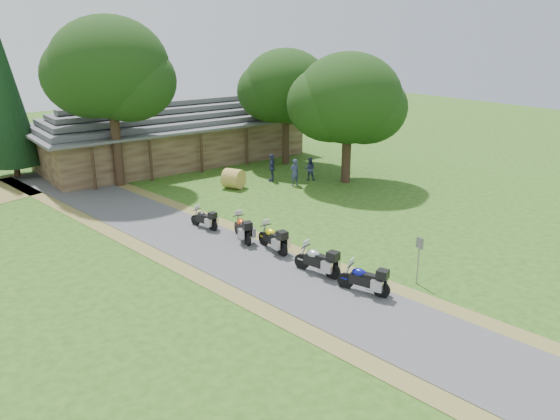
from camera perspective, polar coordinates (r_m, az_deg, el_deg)
ground at (r=22.66m, az=2.76°, el=-8.19°), size 120.00×120.00×0.00m
driveway at (r=25.33m, az=-3.90°, el=-5.24°), size 51.95×51.95×0.00m
lodge at (r=44.55m, az=-11.09°, el=8.11°), size 21.40×9.40×4.90m
motorcycle_row_a at (r=22.24m, az=8.74°, el=-7.00°), size 1.33×2.08×1.36m
motorcycle_row_b at (r=23.66m, az=3.90°, el=-5.13°), size 1.17×2.18×1.42m
motorcycle_row_c at (r=26.07m, az=-0.77°, el=-2.84°), size 0.75×2.06×1.39m
motorcycle_row_d at (r=27.44m, az=-3.96°, el=-1.79°), size 1.15×2.12×1.38m
motorcycle_row_e at (r=29.30m, az=-7.96°, el=-0.81°), size 0.96×1.79×1.17m
person_a at (r=36.98m, az=1.54°, el=4.20°), size 0.64×0.48×2.15m
person_b at (r=38.41m, az=3.13°, el=4.52°), size 0.66×0.65×1.90m
person_c at (r=38.10m, az=-0.85°, el=4.70°), size 0.77×0.78×2.25m
hay_bale at (r=36.56m, az=-4.87°, el=3.29°), size 1.71×1.66×1.31m
sign_post at (r=23.34m, az=14.25°, el=-5.15°), size 0.37×0.06×2.08m
oak_lodge_left at (r=37.71m, az=-17.18°, el=11.78°), size 7.63×7.63×12.63m
oak_lodge_right at (r=42.57m, az=0.62°, el=11.27°), size 6.59×6.59×9.73m
oak_driveway at (r=37.40m, az=7.11°, el=9.83°), size 7.12×7.12×9.32m
cedar_near at (r=42.74m, az=-26.71°, el=10.21°), size 3.60×3.60×10.94m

